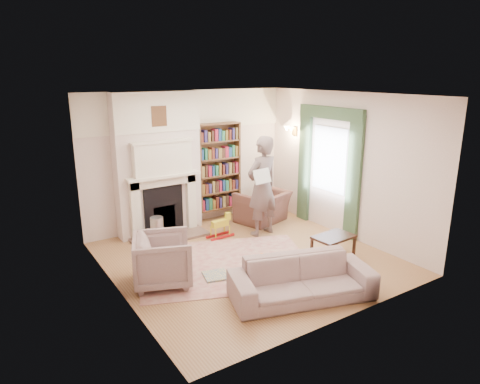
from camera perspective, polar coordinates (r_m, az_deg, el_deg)
floor at (r=7.57m, az=1.04°, el=-8.85°), size 4.50×4.50×0.00m
ceiling at (r=6.89m, az=1.15°, el=12.84°), size 4.50×4.50×0.00m
wall_back at (r=9.01m, az=-6.92°, el=4.43°), size 4.50×0.00×4.50m
wall_front at (r=5.46m, az=14.39°, el=-3.45°), size 4.50×0.00×4.50m
wall_left at (r=6.18m, az=-16.51°, el=-1.35°), size 0.00×4.50×4.50m
wall_right at (r=8.53m, az=13.77°, el=3.45°), size 0.00×4.50×4.50m
fireplace at (r=8.54m, az=-10.85°, el=3.54°), size 1.70×0.58×2.80m
bookcase at (r=9.24m, az=-2.90°, el=3.38°), size 1.00×0.24×1.85m
window at (r=8.78m, az=11.84°, el=4.25°), size 0.02×0.90×1.30m
curtain_left at (r=8.34m, az=14.93°, el=1.69°), size 0.07×0.32×2.40m
curtain_right at (r=9.31m, az=8.60°, el=3.47°), size 0.07×0.32×2.40m
pelmet at (r=8.62m, az=11.98°, el=10.29°), size 0.09×1.70×0.24m
wall_sconce at (r=9.38m, az=6.36°, el=7.99°), size 0.20×0.24×0.24m
rug at (r=7.34m, az=-1.80°, el=-9.60°), size 3.42×3.05×0.01m
armchair_reading at (r=9.27m, az=3.02°, el=-1.96°), size 1.24×1.15×0.67m
armchair_left at (r=6.69m, az=-10.24°, el=-8.86°), size 1.11×1.09×0.79m
sofa at (r=6.28m, az=8.27°, el=-11.42°), size 2.18×1.36×0.60m
man_reading at (r=8.37m, az=2.98°, el=0.77°), size 0.78×0.57×1.98m
newspaper at (r=8.06m, az=2.97°, el=2.12°), size 0.41×0.17×0.27m
coffee_table at (r=7.59m, az=12.29°, el=-7.31°), size 0.73×0.50×0.45m
paraffin_heater at (r=8.17m, az=-10.97°, el=-5.15°), size 0.31×0.31×0.55m
rocking_horse at (r=8.40m, az=-2.67°, el=-4.55°), size 0.56×0.25×0.48m
board_game at (r=6.93m, az=-3.23°, el=-11.05°), size 0.46×0.46×0.03m
game_box_lid at (r=7.40m, az=-7.95°, el=-9.27°), size 0.34×0.28×0.05m
comic_annuals at (r=7.60m, az=4.08°, el=-8.61°), size 0.54×0.44×0.02m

